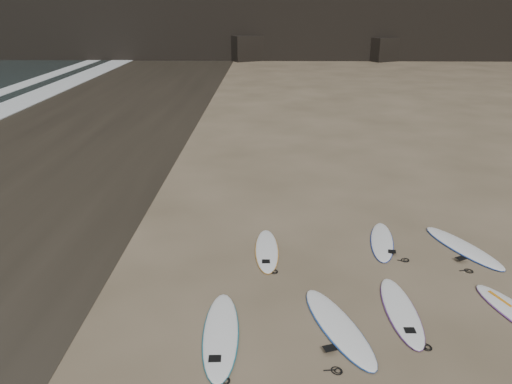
{
  "coord_description": "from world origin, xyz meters",
  "views": [
    {
      "loc": [
        -3.44,
        -8.55,
        5.87
      ],
      "look_at": [
        -3.71,
        2.75,
        1.5
      ],
      "focal_mm": 35.0,
      "sensor_mm": 36.0,
      "label": 1
    }
  ],
  "objects_px": {
    "surfboard_2": "(401,310)",
    "surfboard_6": "(382,241)",
    "surfboard_1": "(338,326)",
    "surfboard_5": "(267,250)",
    "surfboard_0": "(221,333)",
    "surfboard_7": "(463,247)"
  },
  "relations": [
    {
      "from": "surfboard_2",
      "to": "surfboard_5",
      "type": "distance_m",
      "value": 3.71
    },
    {
      "from": "surfboard_1",
      "to": "surfboard_5",
      "type": "height_order",
      "value": "surfboard_1"
    },
    {
      "from": "surfboard_1",
      "to": "surfboard_6",
      "type": "xyz_separation_m",
      "value": [
        1.6,
        3.64,
        -0.01
      ]
    },
    {
      "from": "surfboard_0",
      "to": "surfboard_6",
      "type": "xyz_separation_m",
      "value": [
        3.82,
        3.92,
        -0.01
      ]
    },
    {
      "from": "surfboard_0",
      "to": "surfboard_2",
      "type": "xyz_separation_m",
      "value": [
        3.55,
        0.83,
        -0.0
      ]
    },
    {
      "from": "surfboard_1",
      "to": "surfboard_5",
      "type": "relative_size",
      "value": 1.16
    },
    {
      "from": "surfboard_1",
      "to": "surfboard_6",
      "type": "bearing_deg",
      "value": 47.06
    },
    {
      "from": "surfboard_2",
      "to": "surfboard_6",
      "type": "height_order",
      "value": "surfboard_2"
    },
    {
      "from": "surfboard_2",
      "to": "surfboard_7",
      "type": "xyz_separation_m",
      "value": [
        2.24,
        2.8,
        0.0
      ]
    },
    {
      "from": "surfboard_2",
      "to": "surfboard_7",
      "type": "bearing_deg",
      "value": 50.53
    },
    {
      "from": "surfboard_0",
      "to": "surfboard_7",
      "type": "relative_size",
      "value": 1.03
    },
    {
      "from": "surfboard_5",
      "to": "surfboard_0",
      "type": "bearing_deg",
      "value": -105.58
    },
    {
      "from": "surfboard_1",
      "to": "surfboard_0",
      "type": "bearing_deg",
      "value": 168.03
    },
    {
      "from": "surfboard_1",
      "to": "surfboard_2",
      "type": "bearing_deg",
      "value": 2.99
    },
    {
      "from": "surfboard_6",
      "to": "surfboard_1",
      "type": "bearing_deg",
      "value": -103.76
    },
    {
      "from": "surfboard_2",
      "to": "surfboard_6",
      "type": "relative_size",
      "value": 1.08
    },
    {
      "from": "surfboard_0",
      "to": "surfboard_1",
      "type": "bearing_deg",
      "value": 4.59
    },
    {
      "from": "surfboard_0",
      "to": "surfboard_1",
      "type": "relative_size",
      "value": 1.0
    },
    {
      "from": "surfboard_2",
      "to": "surfboard_6",
      "type": "xyz_separation_m",
      "value": [
        0.27,
        3.1,
        -0.0
      ]
    },
    {
      "from": "surfboard_0",
      "to": "surfboard_2",
      "type": "height_order",
      "value": "surfboard_0"
    },
    {
      "from": "surfboard_1",
      "to": "surfboard_6",
      "type": "relative_size",
      "value": 1.17
    },
    {
      "from": "surfboard_6",
      "to": "surfboard_5",
      "type": "bearing_deg",
      "value": -159.43
    }
  ]
}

